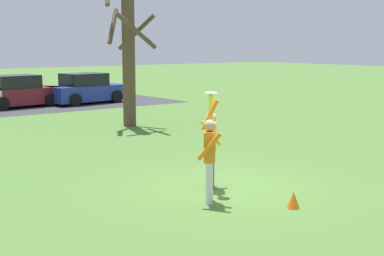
{
  "coord_description": "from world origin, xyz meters",
  "views": [
    {
      "loc": [
        -7.47,
        -8.64,
        3.1
      ],
      "look_at": [
        -0.58,
        0.36,
        1.32
      ],
      "focal_mm": 50.21,
      "sensor_mm": 36.0,
      "label": 1
    }
  ],
  "objects_px": {
    "person_catcher": "(211,143)",
    "frisbee_disc": "(211,93)",
    "parked_car_maroon": "(17,93)",
    "bare_tree_tall": "(128,39)",
    "field_cone_orange": "(293,200)",
    "person_defender": "(210,154)",
    "parked_car_blue": "(86,90)"
  },
  "relations": [
    {
      "from": "person_defender",
      "to": "parked_car_blue",
      "type": "relative_size",
      "value": 0.48
    },
    {
      "from": "person_catcher",
      "to": "parked_car_blue",
      "type": "height_order",
      "value": "person_catcher"
    },
    {
      "from": "parked_car_maroon",
      "to": "field_cone_orange",
      "type": "distance_m",
      "value": 19.69
    },
    {
      "from": "person_catcher",
      "to": "field_cone_orange",
      "type": "height_order",
      "value": "person_catcher"
    },
    {
      "from": "frisbee_disc",
      "to": "field_cone_orange",
      "type": "bearing_deg",
      "value": -77.1
    },
    {
      "from": "bare_tree_tall",
      "to": "field_cone_orange",
      "type": "height_order",
      "value": "bare_tree_tall"
    },
    {
      "from": "parked_car_blue",
      "to": "frisbee_disc",
      "type": "bearing_deg",
      "value": -114.73
    },
    {
      "from": "person_catcher",
      "to": "frisbee_disc",
      "type": "bearing_deg",
      "value": 0.0
    },
    {
      "from": "parked_car_maroon",
      "to": "bare_tree_tall",
      "type": "bearing_deg",
      "value": -88.66
    },
    {
      "from": "person_catcher",
      "to": "frisbee_disc",
      "type": "height_order",
      "value": "frisbee_disc"
    },
    {
      "from": "frisbee_disc",
      "to": "bare_tree_tall",
      "type": "relative_size",
      "value": 0.04
    },
    {
      "from": "parked_car_maroon",
      "to": "field_cone_orange",
      "type": "relative_size",
      "value": 13.38
    },
    {
      "from": "person_catcher",
      "to": "bare_tree_tall",
      "type": "distance_m",
      "value": 9.64
    },
    {
      "from": "bare_tree_tall",
      "to": "field_cone_orange",
      "type": "distance_m",
      "value": 11.71
    },
    {
      "from": "frisbee_disc",
      "to": "parked_car_blue",
      "type": "relative_size",
      "value": 0.06
    },
    {
      "from": "frisbee_disc",
      "to": "parked_car_maroon",
      "type": "bearing_deg",
      "value": 83.16
    },
    {
      "from": "person_defender",
      "to": "parked_car_maroon",
      "type": "relative_size",
      "value": 0.48
    },
    {
      "from": "frisbee_disc",
      "to": "parked_car_maroon",
      "type": "height_order",
      "value": "frisbee_disc"
    },
    {
      "from": "frisbee_disc",
      "to": "bare_tree_tall",
      "type": "bearing_deg",
      "value": 69.55
    },
    {
      "from": "person_catcher",
      "to": "frisbee_disc",
      "type": "xyz_separation_m",
      "value": [
        -0.15,
        -0.17,
        1.11
      ]
    },
    {
      "from": "person_defender",
      "to": "field_cone_orange",
      "type": "height_order",
      "value": "person_defender"
    },
    {
      "from": "person_defender",
      "to": "field_cone_orange",
      "type": "xyz_separation_m",
      "value": [
        1.02,
        -1.29,
        -0.82
      ]
    },
    {
      "from": "person_defender",
      "to": "frisbee_disc",
      "type": "distance_m",
      "value": 1.41
    },
    {
      "from": "person_defender",
      "to": "parked_car_maroon",
      "type": "bearing_deg",
      "value": 32.61
    },
    {
      "from": "person_catcher",
      "to": "field_cone_orange",
      "type": "xyz_separation_m",
      "value": [
        0.3,
        -2.12,
        -0.82
      ]
    },
    {
      "from": "person_catcher",
      "to": "person_defender",
      "type": "xyz_separation_m",
      "value": [
        -0.72,
        -0.83,
        -0.0
      ]
    },
    {
      "from": "frisbee_disc",
      "to": "parked_car_blue",
      "type": "bearing_deg",
      "value": 71.93
    },
    {
      "from": "parked_car_blue",
      "to": "field_cone_orange",
      "type": "relative_size",
      "value": 13.38
    },
    {
      "from": "person_defender",
      "to": "frisbee_disc",
      "type": "xyz_separation_m",
      "value": [
        0.57,
        0.66,
        1.11
      ]
    },
    {
      "from": "person_catcher",
      "to": "person_defender",
      "type": "bearing_deg",
      "value": -0.0
    },
    {
      "from": "person_defender",
      "to": "frisbee_disc",
      "type": "relative_size",
      "value": 7.8
    },
    {
      "from": "field_cone_orange",
      "to": "person_catcher",
      "type": "bearing_deg",
      "value": 98.03
    }
  ]
}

